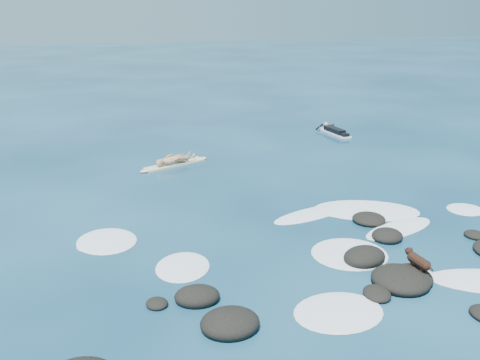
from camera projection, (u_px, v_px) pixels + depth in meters
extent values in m
plane|color=#0A2642|center=(322.00, 246.00, 15.98)|extent=(160.00, 160.00, 0.00)
ellipsoid|color=black|center=(475.00, 235.00, 16.58)|extent=(0.77, 0.82, 0.23)
ellipsoid|color=black|center=(230.00, 323.00, 11.94)|extent=(1.36, 1.18, 0.55)
ellipsoid|color=black|center=(364.00, 257.00, 15.02)|extent=(1.60, 1.46, 0.53)
ellipsoid|color=black|center=(401.00, 280.00, 13.81)|extent=(1.95, 1.97, 0.52)
ellipsoid|color=black|center=(413.00, 276.00, 14.01)|extent=(1.14, 1.38, 0.42)
ellipsoid|color=black|center=(377.00, 294.00, 13.26)|extent=(0.74, 0.87, 0.29)
ellipsoid|color=black|center=(369.00, 219.00, 17.70)|extent=(1.46, 1.46, 0.35)
ellipsoid|color=black|center=(197.00, 296.00, 13.05)|extent=(1.23, 1.04, 0.48)
ellipsoid|color=black|center=(387.00, 236.00, 16.41)|extent=(1.24, 1.22, 0.42)
ellipsoid|color=black|center=(157.00, 304.00, 12.86)|extent=(0.71, 0.73, 0.22)
ellipsoid|color=white|center=(367.00, 210.00, 18.64)|extent=(4.11, 3.12, 0.12)
ellipsoid|color=white|center=(311.00, 214.00, 18.31)|extent=(3.28, 1.89, 0.12)
ellipsoid|color=white|center=(349.00, 254.00, 15.47)|extent=(2.61, 2.53, 0.12)
ellipsoid|color=white|center=(338.00, 312.00, 12.59)|extent=(2.35, 1.95, 0.12)
ellipsoid|color=white|center=(399.00, 229.00, 17.16)|extent=(3.08, 1.98, 0.12)
ellipsoid|color=white|center=(183.00, 267.00, 14.71)|extent=(1.97, 2.18, 0.12)
ellipsoid|color=white|center=(465.00, 210.00, 18.70)|extent=(1.40, 1.34, 0.12)
ellipsoid|color=white|center=(103.00, 246.00, 15.98)|extent=(1.68, 1.24, 0.12)
ellipsoid|color=white|center=(107.00, 241.00, 16.27)|extent=(2.30, 2.42, 0.12)
ellipsoid|color=white|center=(415.00, 276.00, 14.24)|extent=(1.10, 0.90, 0.12)
cube|color=beige|center=(175.00, 164.00, 23.66)|extent=(2.86, 1.74, 0.10)
ellipsoid|color=beige|center=(201.00, 159.00, 24.52)|extent=(0.66, 0.54, 0.10)
ellipsoid|color=beige|center=(146.00, 171.00, 22.79)|extent=(0.66, 0.54, 0.10)
imported|color=tan|center=(174.00, 143.00, 23.34)|extent=(0.69, 0.81, 1.87)
cube|color=white|center=(334.00, 133.00, 29.15)|extent=(0.95, 2.51, 0.09)
ellipsoid|color=white|center=(322.00, 128.00, 30.22)|extent=(0.38, 0.58, 0.09)
cube|color=black|center=(335.00, 130.00, 29.10)|extent=(0.68, 1.56, 0.25)
sphere|color=tan|center=(326.00, 124.00, 29.81)|extent=(0.29, 0.29, 0.26)
cylinder|color=black|center=(319.00, 127.00, 29.88)|extent=(0.57, 0.41, 0.28)
cylinder|color=black|center=(329.00, 126.00, 30.12)|extent=(0.62, 0.24, 0.28)
cube|color=black|center=(343.00, 134.00, 28.39)|extent=(0.47, 0.67, 0.16)
cylinder|color=black|center=(419.00, 261.00, 14.00)|extent=(0.35, 0.61, 0.28)
sphere|color=black|center=(413.00, 257.00, 14.23)|extent=(0.33, 0.33, 0.29)
sphere|color=black|center=(426.00, 266.00, 13.77)|extent=(0.29, 0.29, 0.26)
sphere|color=black|center=(409.00, 251.00, 14.34)|extent=(0.23, 0.23, 0.21)
cone|color=black|center=(406.00, 250.00, 14.45)|extent=(0.12, 0.14, 0.11)
cone|color=black|center=(408.00, 249.00, 14.29)|extent=(0.10, 0.08, 0.10)
cone|color=black|center=(411.00, 248.00, 14.32)|extent=(0.10, 0.08, 0.10)
cylinder|color=black|center=(411.00, 269.00, 14.24)|extent=(0.08, 0.08, 0.38)
cylinder|color=black|center=(415.00, 268.00, 14.30)|extent=(0.08, 0.08, 0.38)
cylinder|color=black|center=(421.00, 275.00, 13.89)|extent=(0.08, 0.08, 0.38)
cylinder|color=black|center=(425.00, 274.00, 13.95)|extent=(0.08, 0.08, 0.38)
cylinder|color=black|center=(429.00, 266.00, 13.64)|extent=(0.08, 0.28, 0.16)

